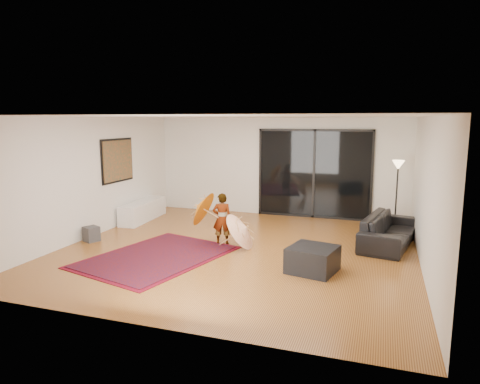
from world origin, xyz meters
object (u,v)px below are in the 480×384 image
at_px(ottoman, 313,259).
at_px(child, 222,219).
at_px(media_console, 143,210).
at_px(sofa, 389,230).

distance_m(ottoman, child, 2.40).
height_order(ottoman, child, child).
xyz_separation_m(media_console, ottoman, (4.92, -2.51, -0.03)).
relative_size(sofa, child, 1.97).
relative_size(ottoman, child, 0.70).
distance_m(media_console, ottoman, 5.52).
xyz_separation_m(media_console, sofa, (6.20, -0.36, 0.06)).
relative_size(media_console, sofa, 0.84).
distance_m(media_console, child, 3.16).
height_order(media_console, ottoman, media_console).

